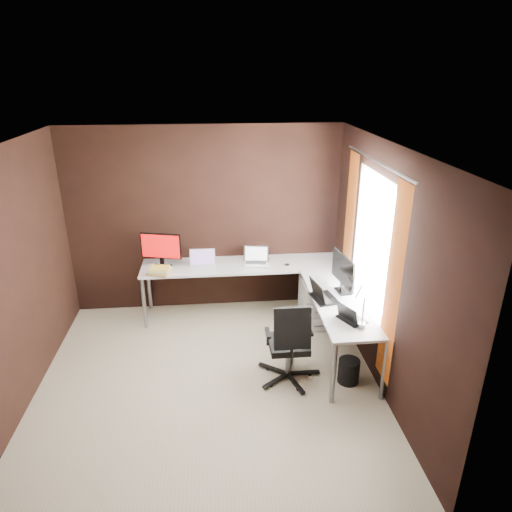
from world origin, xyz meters
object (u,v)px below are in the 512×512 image
Objects in this scene: drawer_pedestal at (317,302)px; monitor_left at (161,248)px; monitor_right at (343,271)px; office_chair at (289,357)px; wastebasket at (349,371)px; desk_lamp at (356,296)px; book_stack at (159,271)px; laptop_white at (202,263)px; laptop_silver at (256,260)px; laptop_black_small at (350,317)px; laptop_black_big at (322,295)px.

drawer_pedestal is 1.16× the size of monitor_left.
monitor_right is 0.59× the size of office_chair.
desk_lamp is at bearing -105.19° from wastebasket.
desk_lamp is (2.06, -1.67, 0.07)m from monitor_left.
office_chair reaches higher than drawer_pedestal.
wastebasket is (-0.07, -0.68, -0.86)m from monitor_right.
drawer_pedestal is at bearing 93.20° from wastebasket.
book_stack is at bearing 146.10° from wastebasket.
laptop_white is 0.63× the size of desk_lamp.
laptop_silver is at bearing 13.88° from monitor_left.
office_chair reaches higher than laptop_black_small.
wastebasket is (0.84, -1.61, -0.65)m from laptop_silver.
laptop_black_small is at bearing 163.74° from monitor_right.
monitor_right is at bearing -35.84° from laptop_black_small.
laptop_black_small is at bearing 84.57° from desk_lamp.
laptop_black_big is 1.48× the size of wastebasket.
monitor_right is (0.14, -0.57, 0.69)m from drawer_pedestal.
book_stack is (-2.02, 0.15, 0.47)m from drawer_pedestal.
book_stack is 2.60m from wastebasket.
laptop_white is at bearing 17.17° from laptop_black_small.
desk_lamp is at bearing 158.55° from laptop_black_small.
laptop_black_big reaches higher than laptop_white.
laptop_silver is 1.26m from laptop_black_big.
laptop_black_small reaches higher than wastebasket.
laptop_black_small is at bearing -6.28° from office_chair.
laptop_black_big is at bearing -100.72° from drawer_pedestal.
laptop_black_big is at bearing 96.82° from desk_lamp.
laptop_black_small is at bearing -33.39° from book_stack.
drawer_pedestal is 1.51m from desk_lamp.
monitor_right reaches higher than laptop_black_small.
drawer_pedestal is at bearing 80.65° from desk_lamp.
wastebasket is (0.21, -0.52, -0.65)m from laptop_black_big.
monitor_right is 1.16m from office_chair.
laptop_silver is 1.13× the size of book_stack.
office_chair is (-0.43, -0.42, -0.50)m from laptop_black_big.
monitor_left is at bearing 169.71° from drawer_pedestal.
wastebasket is (0.07, -1.25, -0.17)m from drawer_pedestal.
office_chair is 3.61× the size of wastebasket.
laptop_white is 2.16m from laptop_black_small.
laptop_white is at bearing 134.68° from wastebasket.
monitor_left reaches higher than wastebasket.
monitor_right is at bearing 84.49° from wastebasket.
monitor_right is 0.69m from laptop_black_small.
wastebasket is (2.09, -1.40, -0.64)m from book_stack.
monitor_left is 1.33× the size of laptop_black_big.
laptop_black_big is (0.64, -1.08, 0.00)m from laptop_silver.
desk_lamp reaches higher than wastebasket.
monitor_left is 2.65m from desk_lamp.
wastebasket is at bearing 166.21° from monitor_right.
office_chair is (-0.62, 0.16, -0.78)m from desk_lamp.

